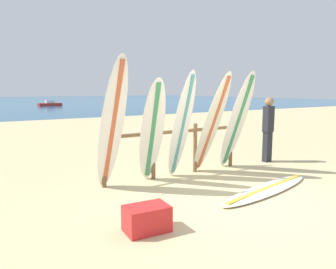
# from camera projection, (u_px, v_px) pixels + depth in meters

# --- Properties ---
(ground_plane) EXTENTS (120.00, 120.00, 0.00)m
(ground_plane) POSITION_uv_depth(u_px,v_px,m) (243.00, 203.00, 5.49)
(ground_plane) COLOR #CCB784
(surfboard_rack) EXTENTS (3.50, 0.09, 1.15)m
(surfboard_rack) POSITION_uv_depth(u_px,v_px,m) (175.00, 143.00, 7.18)
(surfboard_rack) COLOR brown
(surfboard_rack) RESTS_ON ground
(surfboard_leaning_far_left) EXTENTS (0.68, 0.92, 2.58)m
(surfboard_leaning_far_left) POSITION_uv_depth(u_px,v_px,m) (112.00, 124.00, 5.99)
(surfboard_leaning_far_left) COLOR white
(surfboard_leaning_far_left) RESTS_ON ground
(surfboard_leaning_left) EXTENTS (0.63, 0.94, 2.18)m
(surfboard_leaning_left) POSITION_uv_depth(u_px,v_px,m) (152.00, 131.00, 6.51)
(surfboard_leaning_left) COLOR white
(surfboard_leaning_left) RESTS_ON ground
(surfboard_leaning_center_left) EXTENTS (0.60, 0.80, 2.35)m
(surfboard_leaning_center_left) POSITION_uv_depth(u_px,v_px,m) (182.00, 125.00, 6.86)
(surfboard_leaning_center_left) COLOR white
(surfboard_leaning_center_left) RESTS_ON ground
(surfboard_leaning_center) EXTENTS (0.71, 1.08, 2.34)m
(surfboard_leaning_center) POSITION_uv_depth(u_px,v_px,m) (212.00, 124.00, 7.21)
(surfboard_leaning_center) COLOR white
(surfboard_leaning_center) RESTS_ON ground
(surfboard_leaning_center_right) EXTENTS (0.57, 1.00, 2.37)m
(surfboard_leaning_center_right) POSITION_uv_depth(u_px,v_px,m) (237.00, 121.00, 7.65)
(surfboard_leaning_center_right) COLOR white
(surfboard_leaning_center_right) RESTS_ON ground
(surfboard_lying_on_sand) EXTENTS (2.86, 1.03, 0.08)m
(surfboard_lying_on_sand) POSITION_uv_depth(u_px,v_px,m) (267.00, 189.00, 6.14)
(surfboard_lying_on_sand) COLOR white
(surfboard_lying_on_sand) RESTS_ON ground
(beachgoer_standing) EXTENTS (0.29, 0.24, 1.74)m
(beachgoer_standing) POSITION_uv_depth(u_px,v_px,m) (268.00, 127.00, 8.54)
(beachgoer_standing) COLOR #26262D
(beachgoer_standing) RESTS_ON ground
(small_boat_offshore) EXTENTS (2.79, 1.22, 0.71)m
(small_boat_offshore) POSITION_uv_depth(u_px,v_px,m) (50.00, 104.00, 38.59)
(small_boat_offshore) COLOR #B22D28
(small_boat_offshore) RESTS_ON ocean_water
(cooler_box) EXTENTS (0.63, 0.44, 0.36)m
(cooler_box) POSITION_uv_depth(u_px,v_px,m) (147.00, 219.00, 4.38)
(cooler_box) COLOR red
(cooler_box) RESTS_ON ground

